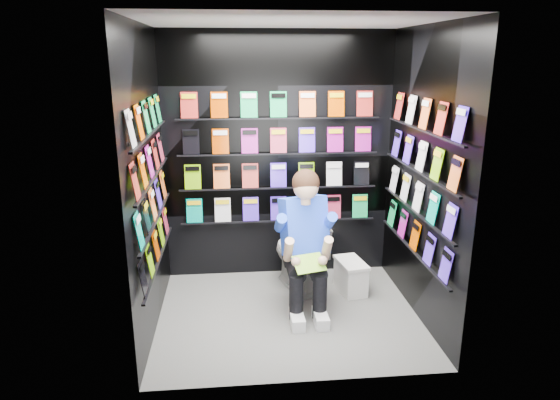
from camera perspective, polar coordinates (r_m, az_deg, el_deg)
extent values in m
plane|color=slate|center=(4.80, 0.96, -13.00)|extent=(2.40, 2.40, 0.00)
plane|color=white|center=(4.20, 1.13, 19.75)|extent=(2.40, 2.40, 0.00)
cube|color=black|center=(5.29, -0.21, 4.85)|extent=(2.40, 0.04, 2.60)
cube|color=black|center=(3.36, 2.99, -1.83)|extent=(2.40, 0.04, 2.60)
cube|color=black|center=(4.35, -14.89, 1.81)|extent=(0.04, 2.00, 2.60)
cube|color=black|center=(4.61, 16.05, 2.51)|extent=(0.04, 2.00, 2.60)
imported|color=white|center=(5.18, 2.07, -6.21)|extent=(0.61, 0.84, 0.73)
cube|color=white|center=(5.22, 8.07, -8.76)|extent=(0.28, 0.43, 0.30)
cube|color=white|center=(5.16, 8.15, -7.09)|extent=(0.31, 0.45, 0.03)
cube|color=green|center=(4.43, 3.35, -7.23)|extent=(0.31, 0.23, 0.12)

